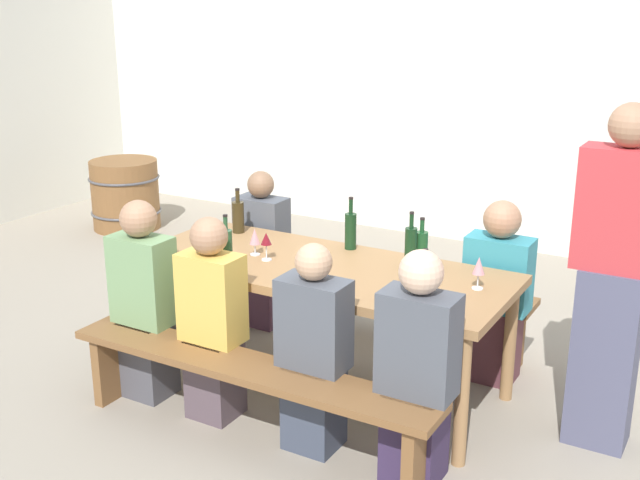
% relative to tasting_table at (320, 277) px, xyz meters
% --- Properties ---
extents(ground_plane, '(24.00, 24.00, 0.00)m').
position_rel_tasting_table_xyz_m(ground_plane, '(0.00, 0.00, -0.68)').
color(ground_plane, gray).
extents(back_wall, '(14.00, 0.20, 3.20)m').
position_rel_tasting_table_xyz_m(back_wall, '(0.00, 3.24, 0.92)').
color(back_wall, silver).
rests_on(back_wall, ground).
extents(tasting_table, '(2.19, 0.89, 0.75)m').
position_rel_tasting_table_xyz_m(tasting_table, '(0.00, 0.00, 0.00)').
color(tasting_table, '#9E7247').
rests_on(tasting_table, ground).
extents(bench_near, '(2.09, 0.30, 0.45)m').
position_rel_tasting_table_xyz_m(bench_near, '(0.00, -0.74, -0.32)').
color(bench_near, brown).
rests_on(bench_near, ground).
extents(bench_far, '(2.09, 0.30, 0.45)m').
position_rel_tasting_table_xyz_m(bench_far, '(0.00, 0.74, -0.32)').
color(bench_far, brown).
rests_on(bench_far, ground).
extents(wine_bottle_0, '(0.08, 0.08, 0.29)m').
position_rel_tasting_table_xyz_m(wine_bottle_0, '(-0.78, 0.30, 0.18)').
color(wine_bottle_0, '#332814').
rests_on(wine_bottle_0, tasting_table).
extents(wine_bottle_1, '(0.07, 0.07, 0.34)m').
position_rel_tasting_table_xyz_m(wine_bottle_1, '(0.47, 0.19, 0.20)').
color(wine_bottle_1, '#143319').
rests_on(wine_bottle_1, tasting_table).
extents(wine_bottle_2, '(0.07, 0.07, 0.33)m').
position_rel_tasting_table_xyz_m(wine_bottle_2, '(-0.38, -0.37, 0.20)').
color(wine_bottle_2, '#234C2D').
rests_on(wine_bottle_2, tasting_table).
extents(wine_bottle_3, '(0.07, 0.07, 0.28)m').
position_rel_tasting_table_xyz_m(wine_bottle_3, '(0.50, 0.27, 0.18)').
color(wine_bottle_3, '#194723').
rests_on(wine_bottle_3, tasting_table).
extents(wine_bottle_4, '(0.07, 0.07, 0.30)m').
position_rel_tasting_table_xyz_m(wine_bottle_4, '(0.75, -0.28, 0.18)').
color(wine_bottle_4, '#194723').
rests_on(wine_bottle_4, tasting_table).
extents(wine_bottle_5, '(0.07, 0.07, 0.32)m').
position_rel_tasting_table_xyz_m(wine_bottle_5, '(0.01, 0.36, 0.19)').
color(wine_bottle_5, '#143319').
rests_on(wine_bottle_5, tasting_table).
extents(wine_glass_0, '(0.06, 0.06, 0.17)m').
position_rel_tasting_table_xyz_m(wine_glass_0, '(-0.31, -0.08, 0.19)').
color(wine_glass_0, silver).
rests_on(wine_glass_0, tasting_table).
extents(wine_glass_1, '(0.07, 0.07, 0.18)m').
position_rel_tasting_table_xyz_m(wine_glass_1, '(0.90, 0.09, 0.19)').
color(wine_glass_1, silver).
rests_on(wine_glass_1, tasting_table).
extents(wine_glass_2, '(0.06, 0.06, 0.16)m').
position_rel_tasting_table_xyz_m(wine_glass_2, '(-0.43, -0.03, 0.18)').
color(wine_glass_2, silver).
rests_on(wine_glass_2, tasting_table).
extents(seated_guest_near_0, '(0.35, 0.24, 1.16)m').
position_rel_tasting_table_xyz_m(seated_guest_near_0, '(-0.80, -0.59, -0.12)').
color(seated_guest_near_0, '#4A4951').
rests_on(seated_guest_near_0, ground).
extents(seated_guest_near_1, '(0.33, 0.24, 1.13)m').
position_rel_tasting_table_xyz_m(seated_guest_near_1, '(-0.32, -0.59, -0.13)').
color(seated_guest_near_1, '#52434C').
rests_on(seated_guest_near_1, ground).
extents(seated_guest_near_2, '(0.35, 0.24, 1.09)m').
position_rel_tasting_table_xyz_m(seated_guest_near_2, '(0.31, -0.59, -0.16)').
color(seated_guest_near_2, '#3A4254').
rests_on(seated_guest_near_2, ground).
extents(seated_guest_near_3, '(0.36, 0.24, 1.15)m').
position_rel_tasting_table_xyz_m(seated_guest_near_3, '(0.86, -0.59, -0.13)').
color(seated_guest_near_3, '#352748').
rests_on(seated_guest_near_3, ground).
extents(seated_guest_far_0, '(0.35, 0.24, 1.09)m').
position_rel_tasting_table_xyz_m(seated_guest_far_0, '(-0.80, 0.59, -0.16)').
color(seated_guest_far_0, '#533246').
rests_on(seated_guest_far_0, ground).
extents(seated_guest_far_1, '(0.38, 0.24, 1.11)m').
position_rel_tasting_table_xyz_m(seated_guest_far_1, '(0.86, 0.59, -0.15)').
color(seated_guest_far_1, '#592F37').
rests_on(seated_guest_far_1, ground).
extents(standing_host, '(0.41, 0.24, 1.75)m').
position_rel_tasting_table_xyz_m(standing_host, '(1.55, 0.19, 0.17)').
color(standing_host, '#4F516B').
rests_on(standing_host, ground).
extents(wine_barrel, '(0.69, 0.69, 0.68)m').
position_rel_tasting_table_xyz_m(wine_barrel, '(-3.30, 1.89, -0.34)').
color(wine_barrel, brown).
rests_on(wine_barrel, ground).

